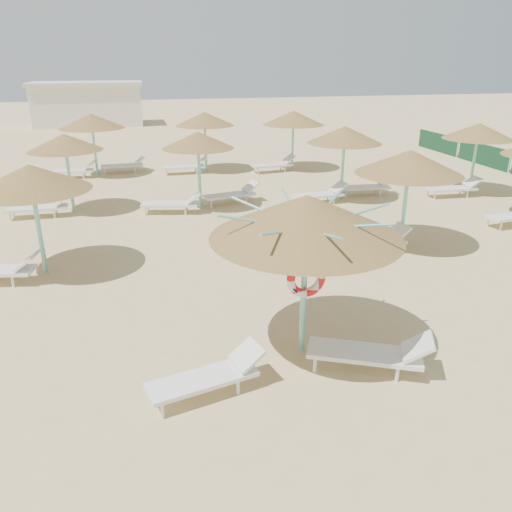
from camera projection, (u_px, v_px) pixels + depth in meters
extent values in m
plane|color=#CFB57E|center=(306.00, 348.00, 9.17)|extent=(120.00, 120.00, 0.00)
cylinder|color=#74C9C2|center=(304.00, 289.00, 8.68)|extent=(0.11, 0.11, 2.43)
cone|color=brown|center=(307.00, 216.00, 8.18)|extent=(3.25, 3.25, 0.73)
cylinder|color=#74C9C2|center=(306.00, 231.00, 8.28)|extent=(0.20, 0.20, 0.12)
cylinder|color=#74C9C2|center=(349.00, 216.00, 8.36)|extent=(1.47, 0.04, 0.37)
cylinder|color=#74C9C2|center=(325.00, 208.00, 8.79)|extent=(1.07, 1.07, 0.37)
cylinder|color=#74C9C2|center=(293.00, 207.00, 8.88)|extent=(0.04, 1.47, 0.37)
cylinder|color=#74C9C2|center=(267.00, 212.00, 8.56)|extent=(1.07, 1.07, 0.37)
cylinder|color=#74C9C2|center=(263.00, 222.00, 8.04)|extent=(1.47, 0.04, 0.37)
cylinder|color=#74C9C2|center=(285.00, 232.00, 7.61)|extent=(1.07, 1.07, 0.37)
cylinder|color=#74C9C2|center=(323.00, 234.00, 7.53)|extent=(0.04, 1.47, 0.37)
cylinder|color=#74C9C2|center=(349.00, 227.00, 7.84)|extent=(1.07, 1.07, 0.37)
torus|color=red|center=(306.00, 278.00, 8.49)|extent=(0.70, 0.15, 0.70)
cylinder|color=white|center=(162.00, 411.00, 7.35)|extent=(0.05, 0.05, 0.26)
cylinder|color=white|center=(154.00, 393.00, 7.73)|extent=(0.05, 0.05, 0.26)
cylinder|color=white|center=(238.00, 387.00, 7.87)|extent=(0.05, 0.05, 0.26)
cylinder|color=white|center=(226.00, 372.00, 8.25)|extent=(0.05, 0.05, 0.26)
cube|color=white|center=(203.00, 379.00, 7.79)|extent=(1.82, 0.96, 0.07)
cube|color=white|center=(247.00, 355.00, 8.04)|extent=(0.56, 0.64, 0.33)
cylinder|color=white|center=(315.00, 365.00, 8.42)|extent=(0.06, 0.06, 0.28)
cylinder|color=white|center=(318.00, 349.00, 8.88)|extent=(0.06, 0.06, 0.28)
cylinder|color=white|center=(397.00, 375.00, 8.17)|extent=(0.06, 0.06, 0.28)
cylinder|color=white|center=(396.00, 358.00, 8.62)|extent=(0.06, 0.06, 0.28)
cube|color=white|center=(364.00, 353.00, 8.43)|extent=(1.98, 1.37, 0.08)
cube|color=white|center=(418.00, 346.00, 8.18)|extent=(0.69, 0.75, 0.36)
cylinder|color=#74C9C2|center=(39.00, 228.00, 11.98)|extent=(0.11, 0.11, 2.30)
cone|color=brown|center=(30.00, 178.00, 11.52)|extent=(2.72, 2.72, 0.61)
cylinder|color=#74C9C2|center=(32.00, 188.00, 11.61)|extent=(0.20, 0.20, 0.12)
cylinder|color=white|center=(13.00, 282.00, 11.54)|extent=(0.06, 0.06, 0.28)
cylinder|color=white|center=(21.00, 273.00, 12.01)|extent=(0.06, 0.06, 0.28)
cube|color=white|center=(27.00, 261.00, 11.63)|extent=(0.59, 0.68, 0.36)
cylinder|color=#74C9C2|center=(70.00, 179.00, 16.86)|extent=(0.11, 0.11, 2.30)
cone|color=brown|center=(64.00, 142.00, 16.41)|extent=(2.44, 2.44, 0.55)
cylinder|color=#74C9C2|center=(65.00, 149.00, 16.49)|extent=(0.20, 0.20, 0.12)
cylinder|color=white|center=(10.00, 217.00, 16.24)|extent=(0.06, 0.06, 0.28)
cylinder|color=white|center=(14.00, 213.00, 16.69)|extent=(0.06, 0.06, 0.28)
cylinder|color=white|center=(54.00, 214.00, 16.53)|extent=(0.06, 0.06, 0.28)
cylinder|color=white|center=(56.00, 210.00, 16.98)|extent=(0.06, 0.06, 0.28)
cube|color=white|center=(37.00, 208.00, 16.57)|extent=(1.90, 0.63, 0.08)
cube|color=white|center=(63.00, 199.00, 16.67)|extent=(0.49, 0.60, 0.36)
cylinder|color=#74C9C2|center=(95.00, 150.00, 22.28)|extent=(0.11, 0.11, 2.30)
cone|color=brown|center=(91.00, 121.00, 21.82)|extent=(2.82, 2.82, 0.64)
cylinder|color=#74C9C2|center=(92.00, 127.00, 21.91)|extent=(0.20, 0.20, 0.12)
cylinder|color=white|center=(51.00, 177.00, 21.69)|extent=(0.06, 0.06, 0.28)
cylinder|color=white|center=(53.00, 175.00, 22.14)|extent=(0.06, 0.06, 0.28)
cylinder|color=white|center=(83.00, 176.00, 21.92)|extent=(0.06, 0.06, 0.28)
cylinder|color=white|center=(85.00, 173.00, 22.38)|extent=(0.06, 0.06, 0.28)
cube|color=white|center=(71.00, 171.00, 21.99)|extent=(1.93, 0.71, 0.08)
cube|color=white|center=(90.00, 165.00, 22.05)|extent=(0.51, 0.62, 0.36)
cylinder|color=white|center=(105.00, 172.00, 22.73)|extent=(0.06, 0.06, 0.28)
cylinder|color=white|center=(105.00, 169.00, 23.18)|extent=(0.06, 0.06, 0.28)
cylinder|color=white|center=(135.00, 170.00, 23.09)|extent=(0.06, 0.06, 0.28)
cylinder|color=white|center=(134.00, 168.00, 23.53)|extent=(0.06, 0.06, 0.28)
cube|color=white|center=(122.00, 166.00, 23.10)|extent=(1.93, 0.71, 0.08)
cube|color=white|center=(140.00, 159.00, 23.23)|extent=(0.51, 0.62, 0.36)
cylinder|color=#74C9C2|center=(199.00, 176.00, 17.31)|extent=(0.11, 0.11, 2.30)
cone|color=brown|center=(198.00, 140.00, 16.85)|extent=(2.45, 2.45, 0.55)
cylinder|color=#74C9C2|center=(198.00, 147.00, 16.94)|extent=(0.20, 0.20, 0.12)
cylinder|color=white|center=(145.00, 211.00, 16.83)|extent=(0.06, 0.06, 0.28)
cylinder|color=white|center=(148.00, 207.00, 17.30)|extent=(0.06, 0.06, 0.28)
cylinder|color=white|center=(185.00, 211.00, 16.86)|extent=(0.06, 0.06, 0.28)
cylinder|color=white|center=(187.00, 207.00, 17.33)|extent=(0.06, 0.06, 0.28)
cube|color=white|center=(170.00, 204.00, 17.01)|extent=(1.99, 1.01, 0.08)
cube|color=white|center=(194.00, 197.00, 16.94)|extent=(0.60, 0.69, 0.36)
cylinder|color=white|center=(211.00, 204.00, 17.66)|extent=(0.06, 0.06, 0.28)
cylinder|color=white|center=(206.00, 201.00, 18.08)|extent=(0.06, 0.06, 0.28)
cylinder|color=white|center=(246.00, 200.00, 18.20)|extent=(0.06, 0.06, 0.28)
cylinder|color=white|center=(240.00, 197.00, 18.62)|extent=(0.06, 0.06, 0.28)
cube|color=white|center=(229.00, 195.00, 18.12)|extent=(1.99, 1.01, 0.08)
cube|color=white|center=(250.00, 186.00, 18.38)|extent=(0.60, 0.69, 0.36)
cylinder|color=#74C9C2|center=(206.00, 146.00, 23.10)|extent=(0.11, 0.11, 2.30)
cone|color=brown|center=(205.00, 119.00, 22.64)|extent=(2.68, 2.68, 0.60)
cylinder|color=#74C9C2|center=(205.00, 124.00, 22.73)|extent=(0.20, 0.20, 0.12)
cylinder|color=white|center=(167.00, 173.00, 22.47)|extent=(0.06, 0.06, 0.28)
cylinder|color=white|center=(166.00, 171.00, 22.93)|extent=(0.06, 0.06, 0.28)
cylinder|color=white|center=(196.00, 171.00, 22.77)|extent=(0.06, 0.06, 0.28)
cylinder|color=white|center=(195.00, 169.00, 23.22)|extent=(0.06, 0.06, 0.28)
cube|color=white|center=(184.00, 167.00, 22.81)|extent=(1.90, 0.62, 0.08)
cube|color=white|center=(202.00, 161.00, 22.91)|extent=(0.49, 0.60, 0.36)
cylinder|color=#74C9C2|center=(404.00, 207.00, 13.68)|extent=(0.11, 0.11, 2.30)
cone|color=brown|center=(409.00, 162.00, 13.22)|extent=(2.85, 2.85, 0.64)
cylinder|color=#74C9C2|center=(408.00, 171.00, 13.31)|extent=(0.20, 0.20, 0.12)
cylinder|color=white|center=(350.00, 257.00, 12.96)|extent=(0.06, 0.06, 0.28)
cylinder|color=white|center=(340.00, 251.00, 13.38)|extent=(0.06, 0.06, 0.28)
cylinder|color=white|center=(393.00, 250.00, 13.44)|extent=(0.06, 0.06, 0.28)
cylinder|color=white|center=(382.00, 244.00, 13.87)|extent=(0.06, 0.06, 0.28)
cube|color=white|center=(371.00, 244.00, 13.39)|extent=(1.97, 0.91, 0.08)
cube|color=white|center=(398.00, 231.00, 13.60)|extent=(0.57, 0.67, 0.36)
cylinder|color=#74C9C2|center=(343.00, 169.00, 18.42)|extent=(0.11, 0.11, 2.30)
cone|color=brown|center=(345.00, 135.00, 17.96)|extent=(2.69, 2.69, 0.61)
cylinder|color=#74C9C2|center=(344.00, 141.00, 18.05)|extent=(0.20, 0.20, 0.12)
cylinder|color=white|center=(299.00, 204.00, 17.74)|extent=(0.06, 0.06, 0.28)
cylinder|color=white|center=(294.00, 200.00, 18.18)|extent=(0.06, 0.06, 0.28)
cylinder|color=white|center=(334.00, 200.00, 18.13)|extent=(0.06, 0.06, 0.28)
cylinder|color=white|center=(328.00, 197.00, 18.57)|extent=(0.06, 0.06, 0.28)
cube|color=white|center=(317.00, 195.00, 18.13)|extent=(1.94, 0.77, 0.08)
cube|color=white|center=(339.00, 187.00, 18.28)|extent=(0.53, 0.64, 0.36)
cylinder|color=white|center=(347.00, 194.00, 18.96)|extent=(0.06, 0.06, 0.28)
cylinder|color=white|center=(342.00, 191.00, 19.42)|extent=(0.06, 0.06, 0.28)
cylinder|color=white|center=(380.00, 193.00, 19.15)|extent=(0.06, 0.06, 0.28)
cylinder|color=white|center=(375.00, 190.00, 19.61)|extent=(0.06, 0.06, 0.28)
cube|color=white|center=(365.00, 187.00, 19.24)|extent=(1.94, 0.77, 0.08)
cube|color=white|center=(386.00, 180.00, 19.27)|extent=(0.53, 0.64, 0.36)
cylinder|color=#74C9C2|center=(293.00, 145.00, 23.46)|extent=(0.11, 0.11, 2.30)
cone|color=brown|center=(293.00, 118.00, 23.00)|extent=(2.83, 2.83, 0.64)
cylinder|color=#74C9C2|center=(293.00, 123.00, 23.09)|extent=(0.20, 0.20, 0.12)
cylinder|color=white|center=(258.00, 171.00, 22.74)|extent=(0.06, 0.06, 0.28)
cylinder|color=white|center=(254.00, 169.00, 23.18)|extent=(0.06, 0.06, 0.28)
cylinder|color=white|center=(285.00, 169.00, 23.20)|extent=(0.06, 0.06, 0.28)
cylinder|color=white|center=(281.00, 167.00, 23.64)|extent=(0.06, 0.06, 0.28)
cube|color=white|center=(272.00, 165.00, 23.17)|extent=(1.97, 0.88, 0.08)
cube|color=white|center=(289.00, 159.00, 23.37)|extent=(0.56, 0.66, 0.36)
cylinder|color=white|center=(501.00, 227.00, 15.32)|extent=(0.06, 0.06, 0.28)
cylinder|color=white|center=(488.00, 222.00, 15.76)|extent=(0.06, 0.06, 0.28)
cylinder|color=#74C9C2|center=(474.00, 164.00, 19.31)|extent=(0.11, 0.11, 2.30)
cone|color=brown|center=(479.00, 131.00, 18.85)|extent=(2.63, 2.63, 0.59)
cylinder|color=#74C9C2|center=(478.00, 137.00, 18.94)|extent=(0.20, 0.20, 0.12)
cylinder|color=white|center=(435.00, 196.00, 18.72)|extent=(0.06, 0.06, 0.28)
cylinder|color=white|center=(428.00, 193.00, 19.18)|extent=(0.06, 0.06, 0.28)
cylinder|color=white|center=(467.00, 194.00, 18.95)|extent=(0.06, 0.06, 0.28)
cylinder|color=white|center=(460.00, 191.00, 19.41)|extent=(0.06, 0.06, 0.28)
cube|color=white|center=(451.00, 189.00, 19.02)|extent=(1.93, 0.71, 0.08)
cube|color=white|center=(473.00, 182.00, 19.08)|extent=(0.51, 0.62, 0.36)
cube|color=silver|center=(89.00, 105.00, 38.93)|extent=(8.00, 4.00, 3.00)
cube|color=beige|center=(86.00, 84.00, 38.32)|extent=(8.40, 4.40, 0.25)
cube|color=#194B28|center=(483.00, 155.00, 24.67)|extent=(0.08, 3.80, 1.00)
cylinder|color=#74C9C2|center=(510.00, 161.00, 22.93)|extent=(0.08, 0.08, 1.10)
cube|color=#194B28|center=(438.00, 142.00, 28.28)|extent=(0.08, 3.80, 1.00)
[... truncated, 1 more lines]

